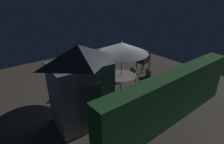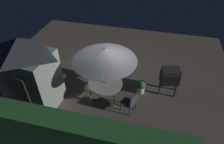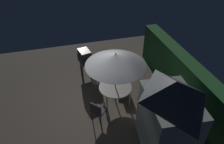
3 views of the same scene
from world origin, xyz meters
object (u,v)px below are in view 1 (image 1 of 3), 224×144
(garden_shed, at_px, (81,86))
(chair_near_shed, at_px, (95,78))
(patio_umbrella, at_px, (122,48))
(chair_far_side, at_px, (146,77))
(potted_plant_by_shed, at_px, (133,72))
(patio_table, at_px, (121,76))
(bbq_grill, at_px, (143,57))

(garden_shed, relative_size, chair_near_shed, 3.12)
(garden_shed, distance_m, patio_umbrella, 2.77)
(garden_shed, relative_size, chair_far_side, 3.12)
(garden_shed, height_order, chair_far_side, garden_shed)
(garden_shed, bearing_deg, potted_plant_by_shed, -159.49)
(patio_table, height_order, chair_near_shed, chair_near_shed)
(garden_shed, distance_m, chair_far_side, 3.78)
(bbq_grill, height_order, potted_plant_by_shed, bbq_grill)
(chair_near_shed, distance_m, chair_far_side, 2.42)
(chair_far_side, bearing_deg, patio_umbrella, -25.64)
(chair_far_side, bearing_deg, bbq_grill, -133.76)
(chair_far_side, bearing_deg, chair_near_shed, -36.49)
(patio_umbrella, distance_m, potted_plant_by_shed, 2.25)
(potted_plant_by_shed, bearing_deg, patio_umbrella, 23.03)
(patio_table, height_order, bbq_grill, bbq_grill)
(garden_shed, xyz_separation_m, patio_umbrella, (-2.56, -0.89, 0.61))
(garden_shed, xyz_separation_m, chair_far_side, (-3.65, -0.36, -0.91))
(bbq_grill, relative_size, chair_far_side, 1.33)
(chair_near_shed, xyz_separation_m, chair_far_side, (-1.95, 1.44, 0.00))
(patio_table, bearing_deg, patio_umbrella, 97.13)
(garden_shed, distance_m, potted_plant_by_shed, 4.31)
(bbq_grill, bearing_deg, patio_umbrella, 19.41)
(chair_near_shed, bearing_deg, potted_plant_by_shed, 171.16)
(garden_shed, xyz_separation_m, bbq_grill, (-4.96, -1.73, -0.58))
(chair_near_shed, height_order, chair_far_side, same)
(patio_table, xyz_separation_m, chair_far_side, (-1.09, 0.52, -0.16))
(chair_near_shed, bearing_deg, bbq_grill, 178.75)
(patio_table, height_order, potted_plant_by_shed, patio_table)
(chair_near_shed, relative_size, chair_far_side, 1.00)
(patio_umbrella, bearing_deg, chair_far_side, 154.36)
(patio_umbrella, xyz_separation_m, potted_plant_by_shed, (-1.35, -0.57, -1.71))
(bbq_grill, bearing_deg, potted_plant_by_shed, 14.51)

